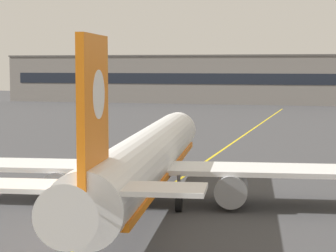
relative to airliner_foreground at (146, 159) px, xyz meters
The scene contains 5 objects.
ground_plane 11.83m from the airliner_foreground, 91.47° to the right, with size 400.00×400.00×0.00m, color #3D3D3F.
taxiway_centreline 18.97m from the airliner_foreground, 90.89° to the left, with size 0.30×180.00×0.01m, color yellow.
airliner_foreground is the anchor object (origin of this frame).
safety_cone_by_nose_gear 16.65m from the airliner_foreground, 85.14° to the left, with size 0.44×0.44×0.55m.
terminal_building 127.41m from the airliner_foreground, 87.60° to the left, with size 166.85×12.40×12.89m.
Camera 1 is at (14.16, -33.38, 10.18)m, focal length 69.62 mm.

